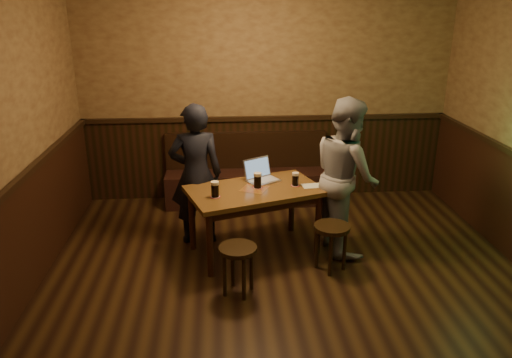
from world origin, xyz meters
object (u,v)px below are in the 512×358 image
Objects in this scene: stool_left at (238,256)px; pint_right at (295,179)px; person_grey at (346,175)px; laptop at (261,175)px; person_suit at (196,175)px; stool_right at (332,234)px; pint_left at (215,189)px; pub_table at (254,197)px; pint_mid at (258,180)px; bench at (247,180)px.

pint_right is (0.67, 0.89, 0.43)m from stool_left.
pint_right is at bearing 80.35° from person_grey.
person_suit reaches higher than laptop.
stool_right reaches higher than stool_left.
laptop is at bearing 133.38° from stool_right.
person_suit is at bearing 112.23° from pint_left.
pub_table is 0.92m from stool_right.
pub_table is 0.50m from pint_left.
pub_table is 0.73m from person_suit.
pub_table is 0.49m from pint_right.
pint_mid is 0.42m from pint_right.
bench reaches higher than pint_left.
stool_left is 1.20m from laptop.
laptop is at bearing 77.54° from pint_mid.
pint_mid is 0.11× the size of person_suit.
stool_left is 0.99m from pint_mid.
pint_mid reaches higher than stool_right.
laptop is (0.30, 1.09, 0.42)m from stool_left.
pub_table is 9.17× the size of pint_mid.
pint_left is at bearing 168.18° from stool_right.
bench is 1.28× the size of person_grey.
stool_left is 1.57m from person_grey.
person_grey is at bearing 35.57° from stool_left.
bench is 1.80m from pint_left.
pint_left is at bearing -104.14° from bench.
pint_mid is 0.73m from person_suit.
pint_mid is 0.24m from laptop.
stool_left is (-0.22, -0.83, -0.26)m from pub_table.
pub_table is 0.97× the size of person_suit.
bench is at bearing 84.62° from stool_left.
pint_mid reaches higher than stool_left.
laptop reaches higher than bench.
pint_mid is at bearing 26.58° from pint_left.
stool_left is at bearing -106.45° from pint_mid.
pint_mid is at bearing 73.55° from stool_left.
stool_right is at bearing -49.35° from pub_table.
person_grey is at bearing 1.21° from pint_mid.
person_suit is (-0.22, 0.53, -0.02)m from pint_left.
pint_right is at bearing -11.05° from pub_table.
bench is at bearing 91.41° from pint_mid.
person_suit is at bearing 72.35° from person_grey.
stool_left is at bearing -95.38° from bench.
pint_right reaches higher than stool_right.
pint_right is (-0.31, 0.51, 0.42)m from stool_right.
bench is 2.06m from stool_right.
person_grey reaches higher than pub_table.
laptop is (0.51, 0.46, -0.02)m from pint_left.
laptop is at bearing 151.18° from pint_right.
pint_mid reaches higher than pint_right.
person_suit reaches higher than pint_mid.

